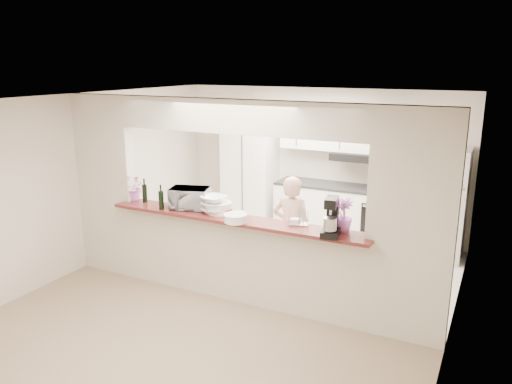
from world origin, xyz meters
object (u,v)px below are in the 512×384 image
Objects in this scene: toaster_oven at (190,198)px; person at (291,230)px; stand_mixer at (331,218)px; refrigerator at (440,203)px.

person is at bearing 17.74° from toaster_oven.
stand_mixer is (1.95, -0.19, 0.06)m from toaster_oven.
person is (1.10, 0.75, -0.49)m from toaster_oven.
refrigerator is 1.16× the size of person.
stand_mixer reaches higher than toaster_oven.
toaster_oven is at bearing 174.56° from stand_mixer.
refrigerator reaches higher than toaster_oven.
refrigerator reaches higher than person.
refrigerator is 2.48m from person.
stand_mixer is at bearing 128.89° from person.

